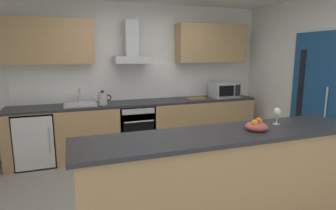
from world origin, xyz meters
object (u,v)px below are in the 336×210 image
at_px(wine_glass, 277,113).
at_px(microwave, 224,90).
at_px(refrigerator, 36,138).
at_px(chopping_board, 195,98).
at_px(sink, 80,104).
at_px(fruit_bowl, 256,126).
at_px(range_hood, 132,50).
at_px(kettle, 103,98).
at_px(oven, 135,127).

bearing_deg(wine_glass, microwave, 72.25).
distance_m(refrigerator, chopping_board, 2.76).
distance_m(sink, chopping_board, 2.03).
bearing_deg(microwave, chopping_board, 179.60).
bearing_deg(chopping_board, fruit_bowl, -101.28).
distance_m(range_hood, chopping_board, 1.44).
xyz_separation_m(wine_glass, chopping_board, (0.13, 2.28, -0.20)).
height_order(microwave, chopping_board, microwave).
bearing_deg(refrigerator, range_hood, 4.79).
height_order(microwave, sink, microwave).
distance_m(refrigerator, sink, 0.85).
xyz_separation_m(refrigerator, microwave, (3.31, -0.03, 0.62)).
relative_size(sink, wine_glass, 2.81).
relative_size(refrigerator, kettle, 2.94).
bearing_deg(wine_glass, refrigerator, 138.30).
bearing_deg(sink, refrigerator, -178.86).
relative_size(refrigerator, fruit_bowl, 3.86).
bearing_deg(oven, microwave, -0.92).
bearing_deg(microwave, range_hood, 174.82).
bearing_deg(microwave, sink, 179.15).
bearing_deg(kettle, range_hood, 16.94).
xyz_separation_m(oven, fruit_bowl, (0.66, -2.43, 0.57)).
xyz_separation_m(range_hood, wine_glass, (1.01, -2.44, -0.68)).
bearing_deg(chopping_board, refrigerator, 179.56).
height_order(refrigerator, sink, sink).
relative_size(range_hood, chopping_board, 2.12).
bearing_deg(sink, range_hood, 7.61).
distance_m(wine_glass, chopping_board, 2.29).
relative_size(refrigerator, wine_glass, 4.78).
height_order(refrigerator, chopping_board, chopping_board).
bearing_deg(range_hood, wine_glass, -67.52).
distance_m(refrigerator, kettle, 1.19).
bearing_deg(chopping_board, microwave, -0.40).
relative_size(microwave, kettle, 1.73).
bearing_deg(fruit_bowl, sink, 122.35).
distance_m(microwave, wine_glass, 2.39).
xyz_separation_m(sink, wine_glass, (1.89, -2.32, 0.18)).
height_order(sink, range_hood, range_hood).
bearing_deg(fruit_bowl, kettle, 116.50).
bearing_deg(range_hood, fruit_bowl, -75.57).
height_order(oven, sink, sink).
xyz_separation_m(microwave, chopping_board, (-0.60, 0.00, -0.14)).
bearing_deg(oven, wine_glass, -66.39).
relative_size(sink, fruit_bowl, 2.27).
bearing_deg(sink, wine_glass, -50.72).
distance_m(sink, range_hood, 1.24).
relative_size(oven, wine_glass, 4.50).
bearing_deg(kettle, refrigerator, 178.30).
height_order(oven, refrigerator, oven).
relative_size(sink, range_hood, 0.69).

